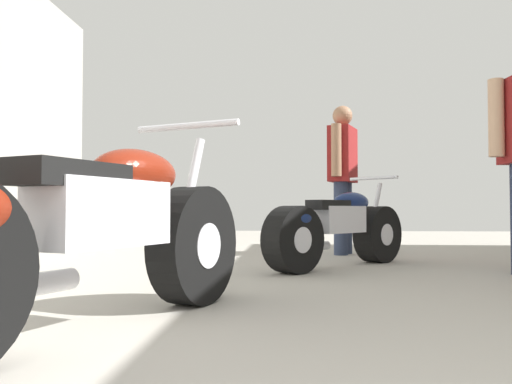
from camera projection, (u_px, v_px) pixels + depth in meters
The scene contains 4 objects.
ground_plane at pixel (328, 284), 3.46m from camera, with size 16.81×16.81×0.00m, color #A8A399.
motorcycle_maroon_cruiser at pixel (94, 234), 2.05m from camera, with size 0.97×1.96×0.95m.
motorcycle_black_naked at pixel (337, 229), 4.43m from camera, with size 1.31×1.42×0.81m.
mechanic_in_blue at pixel (343, 170), 5.76m from camera, with size 0.38×0.66×1.66m.
Camera 1 is at (-0.26, -0.01, 0.50)m, focal length 36.19 mm.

